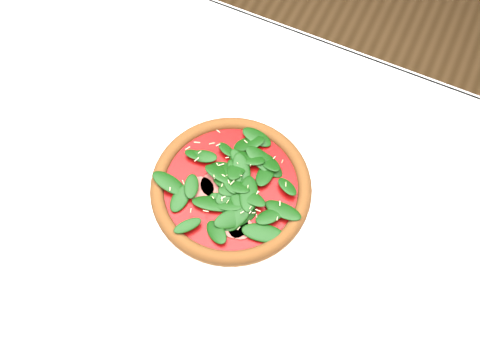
% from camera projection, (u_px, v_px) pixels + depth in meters
% --- Properties ---
extents(ground, '(6.00, 6.00, 0.00)m').
position_uv_depth(ground, '(216.00, 297.00, 1.58)').
color(ground, brown).
rests_on(ground, ground).
extents(dining_table, '(1.21, 0.81, 0.75)m').
position_uv_depth(dining_table, '(201.00, 216.00, 1.00)').
color(dining_table, white).
rests_on(dining_table, ground).
extents(plate, '(0.31, 0.31, 0.01)m').
position_uv_depth(plate, '(231.00, 191.00, 0.90)').
color(plate, white).
rests_on(plate, dining_table).
extents(pizza, '(0.30, 0.30, 0.03)m').
position_uv_depth(pizza, '(231.00, 186.00, 0.89)').
color(pizza, '#9C5A25').
rests_on(pizza, plate).
extents(saucer_far, '(0.13, 0.13, 0.01)m').
position_uv_depth(saucer_far, '(462.00, 200.00, 0.90)').
color(saucer_far, white).
rests_on(saucer_far, dining_table).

